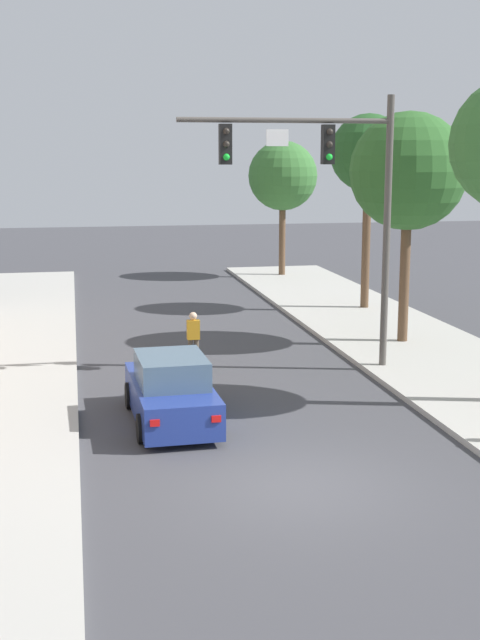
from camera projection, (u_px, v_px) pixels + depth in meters
ground_plane at (299, 485)px, 15.89m from camera, size 120.00×120.00×0.00m
traffic_signal_mast at (331, 183)px, 23.13m from camera, size 5.94×0.38×7.50m
car_lead_blue at (171, 392)px, 19.50m from camera, size 1.94×4.29×1.60m
pedestrian_crossing_road at (193, 337)px, 24.50m from camera, size 0.36×0.22×1.64m
street_tree_second at (408, 172)px, 26.58m from camera, size 3.68×3.68×7.25m
street_tree_third at (369, 154)px, 32.56m from camera, size 2.95×2.95×7.46m
street_tree_farthest at (283, 176)px, 41.98m from camera, size 3.40×3.40×6.60m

